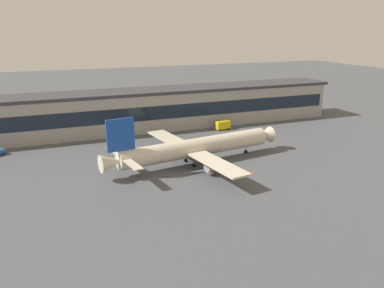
{
  "coord_description": "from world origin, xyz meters",
  "views": [
    {
      "loc": [
        -28.78,
        -100.68,
        40.0
      ],
      "look_at": [
        13.98,
        6.32,
        5.0
      ],
      "focal_mm": 36.03,
      "sensor_mm": 36.0,
      "label": 1
    }
  ],
  "objects_px": {
    "traffic_cone_1": "(254,172)",
    "traffic_cone_2": "(210,172)",
    "stair_truck": "(223,125)",
    "traffic_cone_0": "(225,176)",
    "airliner": "(194,148)"
  },
  "relations": [
    {
      "from": "airliner",
      "to": "traffic_cone_2",
      "type": "xyz_separation_m",
      "value": [
        1.18,
        -9.2,
        -4.73
      ]
    },
    {
      "from": "traffic_cone_1",
      "to": "traffic_cone_2",
      "type": "xyz_separation_m",
      "value": [
        -11.9,
        4.44,
        0.01
      ]
    },
    {
      "from": "stair_truck",
      "to": "traffic_cone_2",
      "type": "bearing_deg",
      "value": -120.19
    },
    {
      "from": "airliner",
      "to": "traffic_cone_0",
      "type": "distance_m",
      "value": 15.02
    },
    {
      "from": "traffic_cone_1",
      "to": "traffic_cone_2",
      "type": "relative_size",
      "value": 0.97
    },
    {
      "from": "stair_truck",
      "to": "traffic_cone_0",
      "type": "distance_m",
      "value": 52.23
    },
    {
      "from": "airliner",
      "to": "traffic_cone_1",
      "type": "height_order",
      "value": "airliner"
    },
    {
      "from": "traffic_cone_0",
      "to": "traffic_cone_2",
      "type": "distance_m",
      "value": 5.21
    },
    {
      "from": "stair_truck",
      "to": "airliner",
      "type": "bearing_deg",
      "value": -127.85
    },
    {
      "from": "traffic_cone_0",
      "to": "traffic_cone_1",
      "type": "relative_size",
      "value": 0.91
    },
    {
      "from": "stair_truck",
      "to": "traffic_cone_0",
      "type": "height_order",
      "value": "stair_truck"
    },
    {
      "from": "airliner",
      "to": "stair_truck",
      "type": "height_order",
      "value": "airliner"
    },
    {
      "from": "stair_truck",
      "to": "traffic_cone_1",
      "type": "relative_size",
      "value": 9.25
    },
    {
      "from": "airliner",
      "to": "traffic_cone_0",
      "type": "relative_size",
      "value": 95.93
    },
    {
      "from": "airliner",
      "to": "traffic_cone_1",
      "type": "distance_m",
      "value": 19.49
    }
  ]
}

